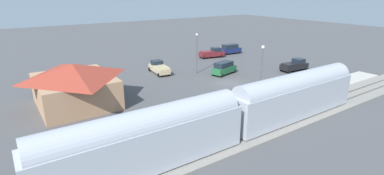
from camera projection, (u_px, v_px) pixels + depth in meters
ground_plane at (229, 83)px, 45.69m from camera, size 200.00×200.00×0.00m
railway_track at (306, 111)px, 34.69m from camera, size 4.80×70.00×0.30m
platform at (280, 101)px, 37.80m from camera, size 3.20×46.00×0.30m
passenger_train at (233, 112)px, 27.51m from camera, size 2.93×35.73×4.98m
station_building at (75, 84)px, 36.20m from camera, size 11.10×9.53×5.33m
pedestrian_on_platform at (292, 92)px, 37.68m from camera, size 0.36×0.36×1.71m
pickup_black at (295, 65)px, 52.44m from camera, size 2.34×5.53×2.14m
suv_navy at (230, 49)px, 66.53m from camera, size 2.36×5.05×2.22m
pickup_maroon at (212, 53)px, 62.81m from camera, size 2.94×5.67×2.14m
pickup_tan at (159, 68)px, 50.78m from camera, size 5.57×2.90×2.14m
suv_green at (224, 68)px, 50.15m from camera, size 3.11×5.23×2.22m
light_pole_near_platform at (262, 65)px, 38.17m from camera, size 0.44×0.44×7.10m
light_pole_lot_center at (197, 48)px, 49.79m from camera, size 0.44×0.44×6.95m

